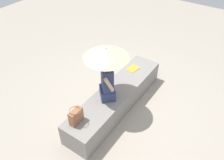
% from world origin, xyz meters
% --- Properties ---
extents(ground_plane, '(14.00, 14.00, 0.00)m').
position_xyz_m(ground_plane, '(0.00, 0.00, 0.00)').
color(ground_plane, '#9E9384').
extents(stone_bench, '(2.77, 0.62, 0.49)m').
position_xyz_m(stone_bench, '(0.00, 0.00, 0.25)').
color(stone_bench, gray).
rests_on(stone_bench, ground).
extents(person_seated, '(0.47, 0.47, 0.90)m').
position_xyz_m(person_seated, '(-0.26, 0.04, 0.88)').
color(person_seated, navy).
rests_on(person_seated, stone_bench).
extents(parasol, '(0.84, 0.84, 1.09)m').
position_xyz_m(parasol, '(-0.18, 0.11, 1.45)').
color(parasol, '#B7B7BC').
rests_on(parasol, stone_bench).
extents(handbag_black, '(0.27, 0.20, 0.30)m').
position_xyz_m(handbag_black, '(-1.10, 0.11, 0.64)').
color(handbag_black, brown).
rests_on(handbag_black, stone_bench).
extents(magazine, '(0.31, 0.25, 0.01)m').
position_xyz_m(magazine, '(0.84, 0.09, 0.50)').
color(magazine, gold).
rests_on(magazine, stone_bench).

